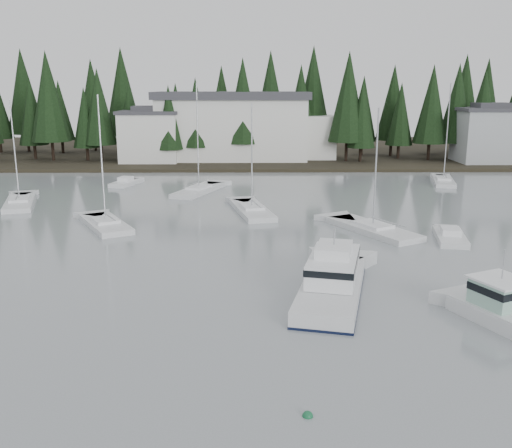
{
  "coord_description": "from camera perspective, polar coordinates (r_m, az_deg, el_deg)",
  "views": [
    {
      "loc": [
        -1.96,
        -12.58,
        12.23
      ],
      "look_at": [
        -1.58,
        27.63,
        2.5
      ],
      "focal_mm": 40.0,
      "sensor_mm": 36.0,
      "label": 1
    }
  ],
  "objects": [
    {
      "name": "conifer_treeline",
      "position": [
        99.36,
        0.59,
        6.53
      ],
      "size": [
        200.0,
        22.0,
        20.0
      ],
      "primitive_type": null,
      "color": "black",
      "rests_on": "ground"
    },
    {
      "name": "sailboat_7",
      "position": [
        78.25,
        18.22,
        3.99
      ],
      "size": [
        4.34,
        8.9,
        13.23
      ],
      "rotation": [
        0.0,
        0.0,
        1.34
      ],
      "color": "silver",
      "rests_on": "ground"
    },
    {
      "name": "far_shore_land",
      "position": [
        110.28,
        0.48,
        7.23
      ],
      "size": [
        240.0,
        54.0,
        1.0
      ],
      "primitive_type": "cube",
      "color": "black",
      "rests_on": "ground"
    },
    {
      "name": "house_east_a",
      "position": [
        98.49,
        22.37,
        8.33
      ],
      "size": [
        10.6,
        8.48,
        9.25
      ],
      "color": "#999EA0",
      "rests_on": "ground"
    },
    {
      "name": "harbor_inn",
      "position": [
        95.15,
        -1.16,
        9.71
      ],
      "size": [
        29.5,
        11.5,
        10.9
      ],
      "color": "silver",
      "rests_on": "ground"
    },
    {
      "name": "sailboat_3",
      "position": [
        50.31,
        11.59,
        -0.69
      ],
      "size": [
        7.24,
        9.91,
        11.08
      ],
      "rotation": [
        0.0,
        0.0,
        2.07
      ],
      "color": "silver",
      "rests_on": "ground"
    },
    {
      "name": "cabin_cruiser_center",
      "position": [
        34.69,
        7.64,
        -5.93
      ],
      "size": [
        5.94,
        11.43,
        4.7
      ],
      "rotation": [
        0.0,
        0.0,
        1.33
      ],
      "color": "silver",
      "rests_on": "ground"
    },
    {
      "name": "runabout_1",
      "position": [
        49.19,
        18.85,
        -1.38
      ],
      "size": [
        3.27,
        6.08,
        1.42
      ],
      "rotation": [
        0.0,
        0.0,
        1.38
      ],
      "color": "silver",
      "rests_on": "ground"
    },
    {
      "name": "sailboat_9",
      "position": [
        68.13,
        -5.73,
        3.24
      ],
      "size": [
        6.04,
        10.23,
        13.16
      ],
      "rotation": [
        0.0,
        0.0,
        1.22
      ],
      "color": "silver",
      "rests_on": "ground"
    },
    {
      "name": "runabout_3",
      "position": [
        74.72,
        -12.88,
        3.94
      ],
      "size": [
        3.51,
        5.7,
        1.42
      ],
      "rotation": [
        0.0,
        0.0,
        1.31
      ],
      "color": "silver",
      "rests_on": "ground"
    },
    {
      "name": "sailboat_8",
      "position": [
        56.8,
        -0.41,
        1.22
      ],
      "size": [
        4.82,
        9.99,
        11.22
      ],
      "rotation": [
        0.0,
        0.0,
        1.79
      ],
      "color": "silver",
      "rests_on": "ground"
    },
    {
      "name": "mooring_buoy_green",
      "position": [
        22.98,
        5.18,
        -18.6
      ],
      "size": [
        0.42,
        0.42,
        0.42
      ],
      "primitive_type": "sphere",
      "color": "#145933",
      "rests_on": "ground"
    },
    {
      "name": "sailboat_10",
      "position": [
        65.57,
        -22.54,
        1.85
      ],
      "size": [
        5.42,
        9.92,
        11.47
      ],
      "rotation": [
        0.0,
        0.0,
        1.87
      ],
      "color": "silver",
      "rests_on": "ground"
    },
    {
      "name": "house_west",
      "position": [
        93.28,
        -10.57,
        8.71
      ],
      "size": [
        9.54,
        7.42,
        8.75
      ],
      "color": "silver",
      "rests_on": "ground"
    },
    {
      "name": "sailboat_5",
      "position": [
        52.67,
        -14.78,
        -0.21
      ],
      "size": [
        6.43,
        8.53,
        12.11
      ],
      "rotation": [
        0.0,
        0.0,
        2.07
      ],
      "color": "silver",
      "rests_on": "ground"
    }
  ]
}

